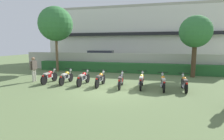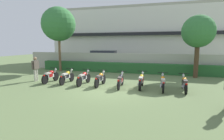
{
  "view_description": "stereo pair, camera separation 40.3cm",
  "coord_description": "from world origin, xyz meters",
  "px_view_note": "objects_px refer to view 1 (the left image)",
  "views": [
    {
      "loc": [
        2.73,
        -9.54,
        2.6
      ],
      "look_at": [
        0.0,
        1.25,
        0.99
      ],
      "focal_mm": 28.8,
      "sensor_mm": 36.0,
      "label": 1
    },
    {
      "loc": [
        3.11,
        -9.43,
        2.6
      ],
      "look_at": [
        0.0,
        1.25,
        0.99
      ],
      "focal_mm": 28.8,
      "sensor_mm": 36.0,
      "label": 2
    }
  ],
  "objects_px": {
    "tree_near_inspector": "(56,24)",
    "motorcycle_in_row_1": "(66,77)",
    "parked_car": "(102,59)",
    "motorcycle_in_row_0": "(49,76)",
    "motorcycle_in_row_3": "(100,79)",
    "inspector_person": "(34,67)",
    "motorcycle_in_row_4": "(121,80)",
    "motorcycle_in_row_5": "(142,80)",
    "tree_far_side": "(195,32)",
    "motorcycle_in_row_6": "(163,82)",
    "motorcycle_in_row_7": "(184,83)",
    "motorcycle_in_row_2": "(83,78)"
  },
  "relations": [
    {
      "from": "tree_far_side",
      "to": "motorcycle_in_row_6",
      "type": "distance_m",
      "value": 6.15
    },
    {
      "from": "motorcycle_in_row_0",
      "to": "motorcycle_in_row_6",
      "type": "distance_m",
      "value": 7.36
    },
    {
      "from": "parked_car",
      "to": "motorcycle_in_row_2",
      "type": "relative_size",
      "value": 2.48
    },
    {
      "from": "motorcycle_in_row_3",
      "to": "motorcycle_in_row_4",
      "type": "bearing_deg",
      "value": -92.36
    },
    {
      "from": "motorcycle_in_row_3",
      "to": "motorcycle_in_row_7",
      "type": "distance_m",
      "value": 4.92
    },
    {
      "from": "motorcycle_in_row_0",
      "to": "motorcycle_in_row_6",
      "type": "xyz_separation_m",
      "value": [
        7.36,
        -0.06,
        -0.0
      ]
    },
    {
      "from": "motorcycle_in_row_1",
      "to": "motorcycle_in_row_5",
      "type": "xyz_separation_m",
      "value": [
        4.93,
        0.01,
        0.01
      ]
    },
    {
      "from": "motorcycle_in_row_0",
      "to": "motorcycle_in_row_4",
      "type": "distance_m",
      "value": 4.91
    },
    {
      "from": "motorcycle_in_row_2",
      "to": "motorcycle_in_row_5",
      "type": "height_order",
      "value": "motorcycle_in_row_5"
    },
    {
      "from": "parked_car",
      "to": "motorcycle_in_row_2",
      "type": "height_order",
      "value": "parked_car"
    },
    {
      "from": "tree_near_inspector",
      "to": "motorcycle_in_row_0",
      "type": "bearing_deg",
      "value": -64.83
    },
    {
      "from": "tree_near_inspector",
      "to": "motorcycle_in_row_1",
      "type": "height_order",
      "value": "tree_near_inspector"
    },
    {
      "from": "tree_far_side",
      "to": "motorcycle_in_row_0",
      "type": "xyz_separation_m",
      "value": [
        -9.76,
        -4.71,
        -3.05
      ]
    },
    {
      "from": "motorcycle_in_row_2",
      "to": "motorcycle_in_row_6",
      "type": "distance_m",
      "value": 4.9
    },
    {
      "from": "motorcycle_in_row_2",
      "to": "inspector_person",
      "type": "height_order",
      "value": "inspector_person"
    },
    {
      "from": "motorcycle_in_row_1",
      "to": "motorcycle_in_row_6",
      "type": "distance_m",
      "value": 6.16
    },
    {
      "from": "motorcycle_in_row_1",
      "to": "motorcycle_in_row_7",
      "type": "relative_size",
      "value": 1.04
    },
    {
      "from": "inspector_person",
      "to": "motorcycle_in_row_6",
      "type": "bearing_deg",
      "value": -1.46
    },
    {
      "from": "motorcycle_in_row_4",
      "to": "motorcycle_in_row_6",
      "type": "relative_size",
      "value": 0.99
    },
    {
      "from": "motorcycle_in_row_2",
      "to": "inspector_person",
      "type": "bearing_deg",
      "value": 89.38
    },
    {
      "from": "parked_car",
      "to": "motorcycle_in_row_2",
      "type": "bearing_deg",
      "value": -86.41
    },
    {
      "from": "motorcycle_in_row_3",
      "to": "inspector_person",
      "type": "distance_m",
      "value": 4.93
    },
    {
      "from": "motorcycle_in_row_0",
      "to": "motorcycle_in_row_3",
      "type": "height_order",
      "value": "motorcycle_in_row_0"
    },
    {
      "from": "motorcycle_in_row_4",
      "to": "motorcycle_in_row_5",
      "type": "bearing_deg",
      "value": -85.35
    },
    {
      "from": "motorcycle_in_row_3",
      "to": "motorcycle_in_row_6",
      "type": "bearing_deg",
      "value": -90.04
    },
    {
      "from": "tree_near_inspector",
      "to": "motorcycle_in_row_7",
      "type": "bearing_deg",
      "value": -23.54
    },
    {
      "from": "tree_far_side",
      "to": "inspector_person",
      "type": "bearing_deg",
      "value": -157.65
    },
    {
      "from": "motorcycle_in_row_3",
      "to": "motorcycle_in_row_5",
      "type": "distance_m",
      "value": 2.54
    },
    {
      "from": "motorcycle_in_row_1",
      "to": "motorcycle_in_row_2",
      "type": "distance_m",
      "value": 1.26
    },
    {
      "from": "motorcycle_in_row_2",
      "to": "motorcycle_in_row_5",
      "type": "xyz_separation_m",
      "value": [
        3.68,
        0.08,
        0.01
      ]
    },
    {
      "from": "motorcycle_in_row_4",
      "to": "motorcycle_in_row_5",
      "type": "xyz_separation_m",
      "value": [
        1.22,
        0.18,
        0.02
      ]
    },
    {
      "from": "parked_car",
      "to": "motorcycle_in_row_0",
      "type": "distance_m",
      "value": 8.88
    },
    {
      "from": "tree_near_inspector",
      "to": "tree_far_side",
      "type": "distance_m",
      "value": 12.04
    },
    {
      "from": "motorcycle_in_row_1",
      "to": "motorcycle_in_row_7",
      "type": "xyz_separation_m",
      "value": [
        7.31,
        -0.02,
        -0.01
      ]
    },
    {
      "from": "motorcycle_in_row_2",
      "to": "motorcycle_in_row_7",
      "type": "xyz_separation_m",
      "value": [
        6.06,
        0.05,
        -0.01
      ]
    },
    {
      "from": "tree_far_side",
      "to": "motorcycle_in_row_1",
      "type": "relative_size",
      "value": 2.55
    },
    {
      "from": "parked_car",
      "to": "tree_far_side",
      "type": "relative_size",
      "value": 0.98
    },
    {
      "from": "parked_car",
      "to": "motorcycle_in_row_5",
      "type": "height_order",
      "value": "parked_car"
    },
    {
      "from": "motorcycle_in_row_1",
      "to": "motorcycle_in_row_4",
      "type": "height_order",
      "value": "motorcycle_in_row_1"
    },
    {
      "from": "motorcycle_in_row_4",
      "to": "motorcycle_in_row_7",
      "type": "bearing_deg",
      "value": -91.42
    },
    {
      "from": "motorcycle_in_row_0",
      "to": "motorcycle_in_row_2",
      "type": "relative_size",
      "value": 0.98
    },
    {
      "from": "tree_near_inspector",
      "to": "tree_far_side",
      "type": "height_order",
      "value": "tree_near_inspector"
    },
    {
      "from": "motorcycle_in_row_5",
      "to": "motorcycle_in_row_4",
      "type": "bearing_deg",
      "value": 97.91
    },
    {
      "from": "motorcycle_in_row_7",
      "to": "inspector_person",
      "type": "bearing_deg",
      "value": 88.06
    },
    {
      "from": "motorcycle_in_row_1",
      "to": "tree_far_side",
      "type": "bearing_deg",
      "value": -62.94
    },
    {
      "from": "parked_car",
      "to": "tree_near_inspector",
      "type": "xyz_separation_m",
      "value": [
        -3.22,
        -4.05,
        3.49
      ]
    },
    {
      "from": "motorcycle_in_row_5",
      "to": "motorcycle_in_row_7",
      "type": "height_order",
      "value": "motorcycle_in_row_5"
    },
    {
      "from": "tree_far_side",
      "to": "motorcycle_in_row_2",
      "type": "bearing_deg",
      "value": -147.39
    },
    {
      "from": "motorcycle_in_row_2",
      "to": "parked_car",
      "type": "bearing_deg",
      "value": 10.83
    },
    {
      "from": "motorcycle_in_row_4",
      "to": "motorcycle_in_row_7",
      "type": "relative_size",
      "value": 1.02
    }
  ]
}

